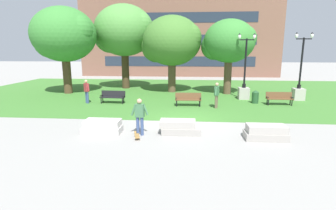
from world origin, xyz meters
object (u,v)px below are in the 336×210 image
at_px(concrete_block_center, 102,127).
at_px(lamp_post_center, 244,86).
at_px(skateboard, 137,135).
at_px(lamp_post_left, 299,87).
at_px(concrete_block_right, 266,132).
at_px(person_skateboarder, 140,115).
at_px(park_bench_far_left, 188,99).
at_px(person_bystander_far_lawn, 87,90).
at_px(park_bench_near_right, 279,98).
at_px(trash_bin, 255,97).
at_px(park_bench_near_left, 113,96).
at_px(person_bystander_near_lawn, 217,94).
at_px(concrete_block_left, 180,127).

relative_size(concrete_block_center, lamp_post_center, 0.35).
height_order(skateboard, lamp_post_center, lamp_post_center).
height_order(skateboard, lamp_post_left, lamp_post_left).
bearing_deg(concrete_block_right, person_skateboarder, 178.80).
bearing_deg(park_bench_far_left, lamp_post_left, 18.82).
height_order(concrete_block_center, skateboard, concrete_block_center).
bearing_deg(person_bystander_far_lawn, lamp_post_left, 9.14).
xyz_separation_m(person_skateboarder, park_bench_near_right, (8.58, 7.38, -0.43)).
distance_m(concrete_block_center, lamp_post_center, 12.54).
height_order(lamp_post_left, trash_bin, lamp_post_left).
relative_size(park_bench_far_left, lamp_post_left, 0.35).
bearing_deg(concrete_block_right, park_bench_near_right, 68.37).
bearing_deg(person_skateboarder, trash_bin, 48.08).
bearing_deg(trash_bin, concrete_block_right, -100.16).
bearing_deg(park_bench_near_right, lamp_post_center, 134.40).
xyz_separation_m(concrete_block_center, park_bench_near_right, (10.40, 7.23, 0.23)).
bearing_deg(person_bystander_far_lawn, park_bench_near_right, 2.18).
height_order(park_bench_near_left, trash_bin, trash_bin).
bearing_deg(concrete_block_center, lamp_post_left, 36.55).
distance_m(trash_bin, person_bystander_far_lawn, 12.29).
distance_m(concrete_block_center, skateboard, 1.81).
bearing_deg(park_bench_far_left, concrete_block_right, -62.54).
bearing_deg(trash_bin, lamp_post_left, 23.38).
relative_size(trash_bin, person_bystander_far_lawn, 0.56).
distance_m(park_bench_near_right, lamp_post_left, 2.96).
relative_size(park_bench_far_left, trash_bin, 1.89).
relative_size(concrete_block_center, person_bystander_far_lawn, 1.05).
relative_size(park_bench_near_right, trash_bin, 1.88).
distance_m(park_bench_near_right, trash_bin, 1.61).
relative_size(concrete_block_right, person_skateboarder, 1.05).
bearing_deg(park_bench_far_left, concrete_block_center, -122.07).
height_order(park_bench_near_right, person_bystander_near_lawn, person_bystander_near_lawn).
distance_m(concrete_block_left, lamp_post_center, 10.29).
bearing_deg(person_skateboarder, skateboard, -104.22).
bearing_deg(park_bench_far_left, park_bench_near_left, 174.76).
xyz_separation_m(concrete_block_center, person_bystander_far_lawn, (-3.39, 6.70, 0.68)).
distance_m(skateboard, person_bystander_near_lawn, 7.59).
height_order(concrete_block_right, lamp_post_left, lamp_post_left).
bearing_deg(park_bench_far_left, concrete_block_left, -93.36).
xyz_separation_m(park_bench_far_left, lamp_post_center, (4.35, 2.98, 0.51)).
bearing_deg(person_bystander_far_lawn, concrete_block_right, -32.80).
height_order(lamp_post_left, person_bystander_near_lawn, lamp_post_left).
distance_m(concrete_block_right, skateboard, 5.70).
xyz_separation_m(park_bench_near_left, person_bystander_far_lawn, (-1.88, -0.16, 0.44)).
xyz_separation_m(concrete_block_right, lamp_post_left, (5.06, 9.52, 0.75)).
bearing_deg(concrete_block_left, skateboard, -159.74).
relative_size(concrete_block_left, park_bench_near_right, 1.05).
xyz_separation_m(concrete_block_left, person_bystander_near_lawn, (2.24, 5.61, 0.68)).
distance_m(concrete_block_left, person_bystander_far_lawn, 9.57).
xyz_separation_m(skateboard, lamp_post_center, (6.60, 9.81, 0.96)).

